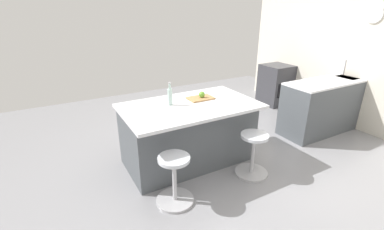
% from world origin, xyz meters
% --- Properties ---
extents(ground_plane, '(7.74, 7.74, 0.00)m').
position_xyz_m(ground_plane, '(0.00, 0.00, 0.00)').
color(ground_plane, gray).
extents(interior_partition_left, '(0.15, 5.02, 2.61)m').
position_xyz_m(interior_partition_left, '(-2.98, 0.00, 1.31)').
color(interior_partition_left, silver).
rests_on(interior_partition_left, ground_plane).
extents(sink_cabinet, '(2.29, 0.60, 1.21)m').
position_xyz_m(sink_cabinet, '(-2.63, -0.02, 0.47)').
color(sink_cabinet, '#4C5156').
rests_on(sink_cabinet, ground_plane).
extents(oven_range, '(0.60, 0.61, 0.90)m').
position_xyz_m(oven_range, '(-2.63, -1.51, 0.45)').
color(oven_range, '#38383D').
rests_on(oven_range, ground_plane).
extents(kitchen_island, '(1.83, 1.09, 0.88)m').
position_xyz_m(kitchen_island, '(0.30, -0.27, 0.45)').
color(kitchen_island, '#4C5156').
rests_on(kitchen_island, ground_plane).
extents(stool_by_window, '(0.44, 0.44, 0.59)m').
position_xyz_m(stool_by_window, '(-0.27, 0.45, 0.28)').
color(stool_by_window, '#B7B7BC').
rests_on(stool_by_window, ground_plane).
extents(stool_middle, '(0.44, 0.44, 0.59)m').
position_xyz_m(stool_middle, '(0.88, 0.45, 0.28)').
color(stool_middle, '#B7B7BC').
rests_on(stool_middle, ground_plane).
extents(cutting_board, '(0.36, 0.24, 0.02)m').
position_xyz_m(cutting_board, '(0.06, -0.37, 0.89)').
color(cutting_board, tan).
rests_on(cutting_board, kitchen_island).
extents(apple_green, '(0.09, 0.09, 0.09)m').
position_xyz_m(apple_green, '(0.04, -0.36, 0.95)').
color(apple_green, '#609E2D').
rests_on(apple_green, cutting_board).
extents(water_bottle, '(0.06, 0.06, 0.31)m').
position_xyz_m(water_bottle, '(0.54, -0.35, 1.01)').
color(water_bottle, silver).
rests_on(water_bottle, kitchen_island).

